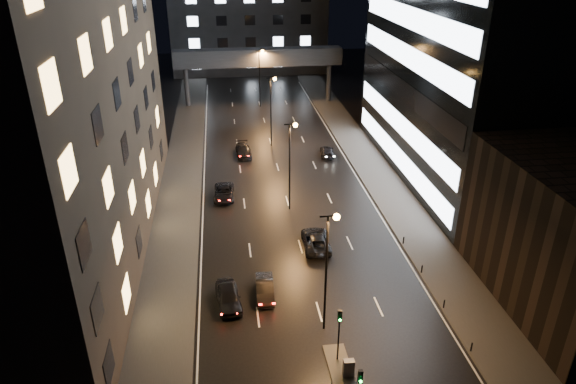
{
  "coord_description": "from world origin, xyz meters",
  "views": [
    {
      "loc": [
        -6.88,
        -22.62,
        27.26
      ],
      "look_at": [
        -0.68,
        24.25,
        4.0
      ],
      "focal_mm": 32.0,
      "sensor_mm": 36.0,
      "label": 1
    }
  ],
  "objects_px": {
    "car_toward_a": "(316,240)",
    "utility_cabinet": "(348,368)",
    "car_away_b": "(265,289)",
    "car_toward_b": "(327,151)",
    "car_away_d": "(243,151)",
    "car_away_a": "(228,297)",
    "car_away_c": "(224,193)"
  },
  "relations": [
    {
      "from": "car_away_a",
      "to": "car_toward_b",
      "type": "relative_size",
      "value": 1.05
    },
    {
      "from": "car_away_b",
      "to": "utility_cabinet",
      "type": "relative_size",
      "value": 3.12
    },
    {
      "from": "car_toward_b",
      "to": "utility_cabinet",
      "type": "bearing_deg",
      "value": 88.25
    },
    {
      "from": "car_away_d",
      "to": "utility_cabinet",
      "type": "xyz_separation_m",
      "value": [
        4.99,
        -41.86,
        0.11
      ]
    },
    {
      "from": "car_toward_a",
      "to": "utility_cabinet",
      "type": "distance_m",
      "value": 16.93
    },
    {
      "from": "car_away_d",
      "to": "utility_cabinet",
      "type": "height_order",
      "value": "utility_cabinet"
    },
    {
      "from": "car_away_b",
      "to": "car_toward_b",
      "type": "height_order",
      "value": "car_away_b"
    },
    {
      "from": "car_away_b",
      "to": "car_away_d",
      "type": "bearing_deg",
      "value": 92.64
    },
    {
      "from": "car_away_c",
      "to": "car_toward_b",
      "type": "distance_m",
      "value": 18.49
    },
    {
      "from": "car_away_d",
      "to": "utility_cabinet",
      "type": "relative_size",
      "value": 3.66
    },
    {
      "from": "car_away_b",
      "to": "car_away_d",
      "type": "relative_size",
      "value": 0.85
    },
    {
      "from": "car_toward_a",
      "to": "car_away_b",
      "type": "bearing_deg",
      "value": 53.22
    },
    {
      "from": "car_away_c",
      "to": "car_toward_a",
      "type": "height_order",
      "value": "car_toward_a"
    },
    {
      "from": "car_away_c",
      "to": "car_toward_a",
      "type": "xyz_separation_m",
      "value": [
        8.76,
        -11.92,
        0.05
      ]
    },
    {
      "from": "car_away_d",
      "to": "car_toward_a",
      "type": "height_order",
      "value": "car_toward_a"
    },
    {
      "from": "car_away_a",
      "to": "car_away_c",
      "type": "distance_m",
      "value": 19.81
    },
    {
      "from": "car_away_c",
      "to": "car_toward_b",
      "type": "bearing_deg",
      "value": 40.13
    },
    {
      "from": "car_away_c",
      "to": "car_toward_b",
      "type": "height_order",
      "value": "car_away_c"
    },
    {
      "from": "car_away_b",
      "to": "car_toward_a",
      "type": "bearing_deg",
      "value": 53.58
    },
    {
      "from": "car_away_b",
      "to": "car_toward_a",
      "type": "relative_size",
      "value": 0.78
    },
    {
      "from": "car_away_a",
      "to": "car_toward_a",
      "type": "xyz_separation_m",
      "value": [
        8.79,
        7.89,
        -0.04
      ]
    },
    {
      "from": "car_away_d",
      "to": "car_toward_b",
      "type": "xyz_separation_m",
      "value": [
        11.64,
        -1.68,
        -0.08
      ]
    },
    {
      "from": "car_away_d",
      "to": "car_toward_b",
      "type": "distance_m",
      "value": 11.76
    },
    {
      "from": "car_toward_a",
      "to": "utility_cabinet",
      "type": "relative_size",
      "value": 4.0
    },
    {
      "from": "utility_cabinet",
      "to": "car_away_a",
      "type": "bearing_deg",
      "value": 133.23
    },
    {
      "from": "car_away_c",
      "to": "car_toward_a",
      "type": "distance_m",
      "value": 14.8
    },
    {
      "from": "car_toward_a",
      "to": "car_away_d",
      "type": "bearing_deg",
      "value": -74.82
    },
    {
      "from": "car_away_b",
      "to": "car_away_c",
      "type": "relative_size",
      "value": 0.84
    },
    {
      "from": "car_away_c",
      "to": "utility_cabinet",
      "type": "bearing_deg",
      "value": -72.28
    },
    {
      "from": "car_toward_a",
      "to": "utility_cabinet",
      "type": "bearing_deg",
      "value": 89.37
    },
    {
      "from": "car_away_b",
      "to": "utility_cabinet",
      "type": "bearing_deg",
      "value": -61.12
    },
    {
      "from": "car_toward_a",
      "to": "car_toward_b",
      "type": "distance_m",
      "value": 23.99
    }
  ]
}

